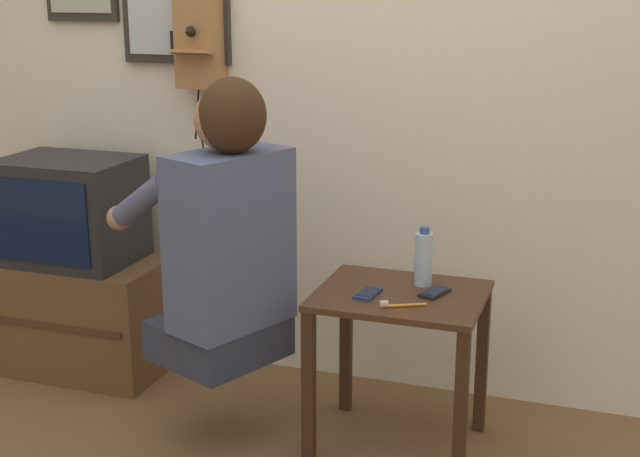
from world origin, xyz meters
TOP-DOWN VIEW (x-y plane):
  - wall_back at (0.00, 1.08)m, footprint 6.80×0.05m
  - side_table at (0.34, 0.56)m, footprint 0.56×0.47m
  - person at (-0.22, 0.38)m, footprint 0.64×0.58m
  - tv_stand at (-1.08, 0.77)m, footprint 0.73×0.42m
  - television at (-1.09, 0.76)m, footprint 0.52×0.40m
  - wall_phone_antique at (-0.59, 1.00)m, footprint 0.22×0.19m
  - cell_phone_held at (0.25, 0.50)m, footprint 0.07×0.13m
  - cell_phone_spare at (0.46, 0.58)m, footprint 0.10×0.14m
  - water_bottle at (0.40, 0.66)m, footprint 0.06×0.06m
  - toothbrush at (0.37, 0.42)m, footprint 0.14×0.08m

SIDE VIEW (x-z plane):
  - tv_stand at x=-1.08m, z-range 0.00..0.48m
  - side_table at x=0.34m, z-range 0.17..0.74m
  - cell_phone_held at x=0.25m, z-range 0.57..0.58m
  - cell_phone_spare at x=0.46m, z-range 0.57..0.58m
  - toothbrush at x=0.37m, z-range 0.57..0.59m
  - water_bottle at x=0.40m, z-range 0.56..0.77m
  - television at x=-1.09m, z-range 0.48..0.90m
  - person at x=-0.22m, z-range 0.29..1.27m
  - wall_back at x=0.00m, z-range 0.00..2.55m
  - wall_phone_antique at x=-0.59m, z-range 0.97..1.78m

